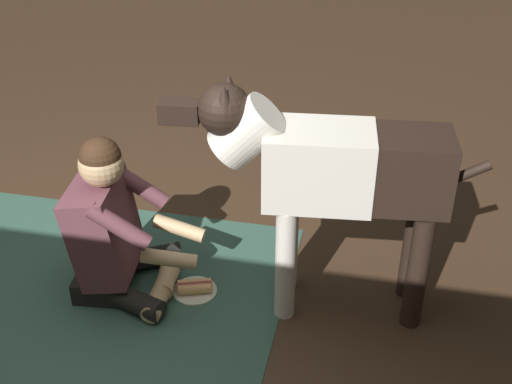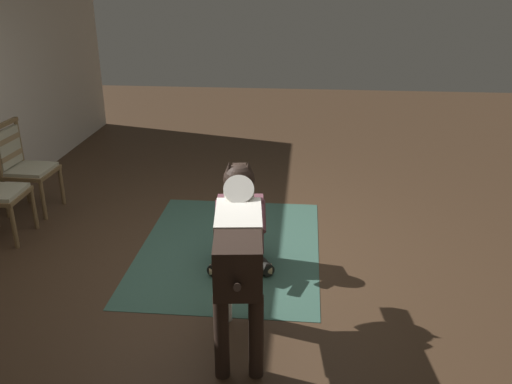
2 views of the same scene
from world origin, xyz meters
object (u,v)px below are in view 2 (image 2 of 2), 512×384
(dining_chair_right_of_pair, at_px, (22,163))
(hot_dog_on_plate, at_px, (241,283))
(person_sitting_on_floor, at_px, (241,228))
(large_dog, at_px, (239,243))

(dining_chair_right_of_pair, height_order, hot_dog_on_plate, dining_chair_right_of_pair)
(dining_chair_right_of_pair, xyz_separation_m, hot_dog_on_plate, (-1.31, -2.48, -0.52))
(person_sitting_on_floor, bearing_deg, large_dog, -173.64)
(dining_chair_right_of_pair, height_order, large_dog, large_dog)
(large_dog, bearing_deg, person_sitting_on_floor, 6.36)
(large_dog, distance_m, hot_dog_on_plate, 0.96)
(dining_chair_right_of_pair, distance_m, person_sitting_on_floor, 2.61)
(hot_dog_on_plate, bearing_deg, large_dog, -173.64)
(person_sitting_on_floor, bearing_deg, hot_dog_on_plate, -173.64)
(large_dog, bearing_deg, hot_dog_on_plate, 6.36)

